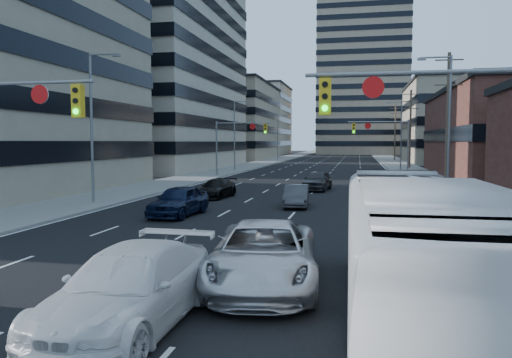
{
  "coord_description": "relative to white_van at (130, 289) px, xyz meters",
  "views": [
    {
      "loc": [
        5.1,
        -7.24,
        3.81
      ],
      "look_at": [
        0.81,
        13.65,
        2.2
      ],
      "focal_mm": 35.0,
      "sensor_mm": 36.0,
      "label": 1
    }
  ],
  "objects": [
    {
      "name": "road_surface",
      "position": [
        -0.57,
        127.99,
        -0.8
      ],
      "size": [
        18.0,
        300.0,
        0.02
      ],
      "primitive_type": "cube",
      "color": "black",
      "rests_on": "ground"
    },
    {
      "name": "sidewalk_left",
      "position": [
        -12.07,
        127.99,
        -0.74
      ],
      "size": [
        5.0,
        300.0,
        0.15
      ],
      "primitive_type": "cube",
      "color": "slate",
      "rests_on": "ground"
    },
    {
      "name": "sidewalk_right",
      "position": [
        10.93,
        127.99,
        -0.74
      ],
      "size": [
        5.0,
        300.0,
        0.15
      ],
      "primitive_type": "cube",
      "color": "slate",
      "rests_on": "ground"
    },
    {
      "name": "office_left_mid",
      "position": [
        -27.57,
        57.99,
        13.19
      ],
      "size": [
        26.0,
        34.0,
        28.0
      ],
      "primitive_type": "cube",
      "color": "#ADA089",
      "rests_on": "ground"
    },
    {
      "name": "office_left_far",
      "position": [
        -24.57,
        97.99,
        7.19
      ],
      "size": [
        20.0,
        30.0,
        16.0
      ],
      "primitive_type": "cube",
      "color": "gray",
      "rests_on": "ground"
    },
    {
      "name": "office_right_far",
      "position": [
        24.43,
        85.99,
        6.19
      ],
      "size": [
        22.0,
        28.0,
        14.0
      ],
      "primitive_type": "cube",
      "color": "gray",
      "rests_on": "ground"
    },
    {
      "name": "apartment_tower",
      "position": [
        5.43,
        147.99,
        28.19
      ],
      "size": [
        26.0,
        26.0,
        58.0
      ],
      "primitive_type": "cube",
      "color": "gray",
      "rests_on": "ground"
    },
    {
      "name": "bg_block_left",
      "position": [
        -28.57,
        137.99,
        9.19
      ],
      "size": [
        24.0,
        24.0,
        20.0
      ],
      "primitive_type": "cube",
      "color": "#ADA089",
      "rests_on": "ground"
    },
    {
      "name": "bg_block_right",
      "position": [
        31.43,
        127.99,
        5.19
      ],
      "size": [
        22.0,
        22.0,
        12.0
      ],
      "primitive_type": "cube",
      "color": "gray",
      "rests_on": "ground"
    },
    {
      "name": "signal_near_right",
      "position": [
        6.88,
        5.99,
        3.52
      ],
      "size": [
        6.59,
        0.33,
        6.0
      ],
      "color": "slate",
      "rests_on": "ground"
    },
    {
      "name": "signal_far_left",
      "position": [
        -8.25,
        42.99,
        3.49
      ],
      "size": [
        6.09,
        0.33,
        6.0
      ],
      "color": "slate",
      "rests_on": "ground"
    },
    {
      "name": "signal_far_right",
      "position": [
        7.11,
        42.99,
        3.49
      ],
      "size": [
        6.09,
        0.33,
        6.0
      ],
      "color": "slate",
      "rests_on": "ground"
    },
    {
      "name": "utility_pole_block",
      "position": [
        11.63,
        33.99,
        4.97
      ],
      "size": [
        2.2,
        0.28,
        11.0
      ],
      "color": "#4C3D2D",
      "rests_on": "ground"
    },
    {
      "name": "utility_pole_midblock",
      "position": [
        11.63,
        63.99,
        4.97
      ],
      "size": [
        2.2,
        0.28,
        11.0
      ],
      "color": "#4C3D2D",
      "rests_on": "ground"
    },
    {
      "name": "utility_pole_distant",
      "position": [
        11.63,
        93.99,
        4.97
      ],
      "size": [
        2.2,
        0.28,
        11.0
      ],
      "color": "#4C3D2D",
      "rests_on": "ground"
    },
    {
      "name": "streetlight_left_near",
      "position": [
        -10.91,
        17.99,
        4.24
      ],
      "size": [
        2.03,
        0.22,
        9.0
      ],
      "color": "slate",
      "rests_on": "ground"
    },
    {
      "name": "streetlight_left_mid",
      "position": [
        -10.91,
        52.99,
        4.24
      ],
      "size": [
        2.03,
        0.22,
        9.0
      ],
      "color": "slate",
      "rests_on": "ground"
    },
    {
      "name": "streetlight_left_far",
      "position": [
        -10.91,
        87.99,
        4.24
      ],
      "size": [
        2.03,
        0.22,
        9.0
      ],
      "color": "slate",
      "rests_on": "ground"
    },
    {
      "name": "streetlight_right_near",
      "position": [
        9.77,
        22.99,
        4.24
      ],
      "size": [
        2.03,
        0.22,
        9.0
      ],
      "color": "slate",
      "rests_on": "ground"
    },
    {
      "name": "streetlight_right_far",
      "position": [
        9.77,
        57.99,
        4.24
      ],
      "size": [
        2.03,
        0.22,
        9.0
      ],
      "color": "slate",
      "rests_on": "ground"
    },
    {
      "name": "white_van",
      "position": [
        0.0,
        0.0,
        0.0
      ],
      "size": [
        2.37,
        5.62,
        1.62
      ],
      "primitive_type": "imported",
      "rotation": [
        0.0,
        0.0,
        -0.02
      ],
      "color": "silver",
      "rests_on": "ground"
    },
    {
      "name": "silver_suv",
      "position": [
        2.12,
        3.47,
        0.02
      ],
      "size": [
        3.41,
        6.24,
        1.66
      ],
      "primitive_type": "imported",
      "rotation": [
        0.0,
        0.0,
        0.11
      ],
      "color": "silver",
      "rests_on": "ground"
    },
    {
      "name": "transit_bus",
      "position": [
        5.67,
        0.89,
        0.73
      ],
      "size": [
        2.81,
        11.14,
        3.09
      ],
      "primitive_type": "imported",
      "rotation": [
        0.0,
        0.0,
        0.02
      ],
      "color": "silver",
      "rests_on": "ground"
    },
    {
      "name": "sedan_blue",
      "position": [
        -4.43,
        14.74,
        -0.03
      ],
      "size": [
        2.2,
        4.73,
        1.57
      ],
      "primitive_type": "imported",
      "rotation": [
        0.0,
        0.0,
        -0.08
      ],
      "color": "black",
      "rests_on": "ground"
    },
    {
      "name": "sedan_grey_center",
      "position": [
        1.03,
        19.49,
        -0.17
      ],
      "size": [
        1.63,
        3.97,
        1.28
      ],
      "primitive_type": "imported",
      "rotation": [
        0.0,
        0.0,
        0.07
      ],
      "color": "#3B3A3D",
      "rests_on": "ground"
    },
    {
      "name": "sedan_black_far",
      "position": [
        -4.84,
        23.04,
        -0.19
      ],
      "size": [
        2.17,
        4.45,
        1.25
      ],
      "primitive_type": "imported",
      "rotation": [
        0.0,
        0.0,
        -0.1
      ],
      "color": "black",
      "rests_on": "ground"
    },
    {
      "name": "sedan_grey_right",
      "position": [
        1.43,
        29.59,
        -0.03
      ],
      "size": [
        2.31,
        4.77,
        1.57
      ],
      "primitive_type": "imported",
      "rotation": [
        0.0,
        0.0,
        -0.1
      ],
      "color": "#2F2F31",
      "rests_on": "ground"
    }
  ]
}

